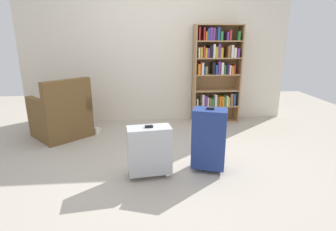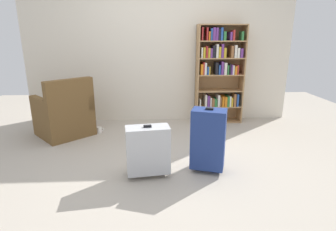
{
  "view_description": "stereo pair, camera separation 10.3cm",
  "coord_description": "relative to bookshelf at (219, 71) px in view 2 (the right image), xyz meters",
  "views": [
    {
      "loc": [
        -0.22,
        -3.08,
        1.49
      ],
      "look_at": [
        0.05,
        0.09,
        0.55
      ],
      "focal_mm": 29.09,
      "sensor_mm": 36.0,
      "label": 1
    },
    {
      "loc": [
        -0.12,
        -3.09,
        1.49
      ],
      "look_at": [
        0.05,
        0.09,
        0.55
      ],
      "focal_mm": 29.09,
      "sensor_mm": 36.0,
      "label": 2
    }
  ],
  "objects": [
    {
      "name": "suitcase_navy_blue",
      "position": [
        -0.54,
        -1.86,
        -0.52
      ],
      "size": [
        0.42,
        0.34,
        0.74
      ],
      "color": "navy",
      "rests_on": "ground"
    },
    {
      "name": "armchair",
      "position": [
        -2.5,
        -0.59,
        -0.59
      ],
      "size": [
        0.99,
        0.99,
        0.9
      ],
      "color": "brown",
      "rests_on": "ground"
    },
    {
      "name": "suitcase_silver",
      "position": [
        -1.2,
        -1.94,
        -0.6
      ],
      "size": [
        0.49,
        0.29,
        0.59
      ],
      "color": "#B7BABF",
      "rests_on": "ground"
    },
    {
      "name": "bookshelf",
      "position": [
        0.0,
        0.0,
        0.0
      ],
      "size": [
        0.8,
        0.3,
        1.67
      ],
      "color": "#A87F51",
      "rests_on": "ground"
    },
    {
      "name": "mug",
      "position": [
        -2.0,
        -0.51,
        -0.86
      ],
      "size": [
        0.12,
        0.08,
        0.1
      ],
      "color": "white",
      "rests_on": "ground"
    },
    {
      "name": "ground_plane",
      "position": [
        -1.02,
        -1.56,
        -0.9
      ],
      "size": [
        8.07,
        8.07,
        0.0
      ],
      "primitive_type": "plane",
      "color": "#B2A899"
    },
    {
      "name": "back_wall",
      "position": [
        -1.02,
        0.21,
        0.4
      ],
      "size": [
        4.61,
        0.1,
        2.6
      ],
      "primitive_type": "cube",
      "color": "beige",
      "rests_on": "ground"
    }
  ]
}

